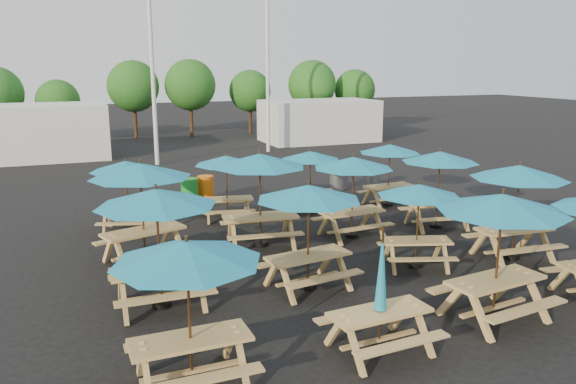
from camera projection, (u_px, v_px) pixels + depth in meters
name	position (u px, v px, depth m)	size (l,w,h in m)	color
ground	(308.00, 242.00, 15.62)	(120.00, 120.00, 0.00)	black
picnic_unit_0	(187.00, 259.00, 8.21)	(2.30, 2.30, 2.34)	#AA7E4B
picnic_unit_1	(156.00, 203.00, 10.96)	(2.41, 2.41, 2.49)	#AA7E4B
picnic_unit_2	(140.00, 175.00, 13.49)	(3.10, 3.10, 2.54)	#AA7E4B
picnic_unit_3	(126.00, 170.00, 16.18)	(2.52, 2.52, 2.13)	#AA7E4B
picnic_unit_4	(380.00, 301.00, 9.46)	(1.87, 1.66, 2.25)	#AA7E4B
picnic_unit_5	(309.00, 198.00, 11.90)	(2.60, 2.60, 2.36)	#AA7E4B
picnic_unit_6	(260.00, 165.00, 14.78)	(2.77, 2.77, 2.56)	#AA7E4B
picnic_unit_7	(226.00, 163.00, 17.48)	(2.32, 2.32, 2.07)	#AA7E4B
picnic_unit_8	(502.00, 210.00, 10.39)	(2.72, 2.72, 2.52)	#AA7E4B
picnic_unit_9	(419.00, 194.00, 13.27)	(2.55, 2.55, 2.08)	#AA7E4B
picnic_unit_10	(353.00, 167.00, 15.59)	(2.44, 2.44, 2.34)	#AA7E4B
picnic_unit_11	(310.00, 158.00, 18.45)	(2.33, 2.33, 2.06)	#AA7E4B
picnic_unit_13	(519.00, 177.00, 13.79)	(2.50, 2.50, 2.44)	#AA7E4B
picnic_unit_14	(440.00, 161.00, 16.54)	(2.60, 2.60, 2.34)	#AA7E4B
picnic_unit_15	(390.00, 152.00, 19.17)	(2.23, 2.23, 2.18)	#AA7E4B
waste_bin_0	(206.00, 189.00, 20.06)	(0.58, 0.58, 0.94)	orange
waste_bin_1	(189.00, 192.00, 19.61)	(0.58, 0.58, 0.94)	#198C2C
waste_bin_2	(337.00, 178.00, 21.90)	(0.58, 0.58, 0.94)	gray
waste_bin_3	(341.00, 177.00, 22.15)	(0.58, 0.58, 0.94)	gray
waste_bin_4	(371.00, 177.00, 22.11)	(0.58, 0.58, 0.94)	gray
mast_0	(151.00, 38.00, 26.27)	(0.20, 0.20, 12.00)	silver
mast_1	(267.00, 42.00, 30.40)	(0.20, 0.20, 12.00)	silver
event_tent_0	(26.00, 132.00, 28.78)	(8.00, 4.00, 2.80)	silver
event_tent_1	(319.00, 121.00, 35.78)	(7.00, 4.00, 2.60)	silver
tree_2	(58.00, 101.00, 34.21)	(2.59, 2.59, 3.93)	#382314
tree_3	(133.00, 86.00, 36.66)	(3.36, 3.36, 5.09)	#382314
tree_4	(190.00, 85.00, 37.53)	(3.41, 3.41, 5.17)	#382314
tree_5	(250.00, 91.00, 39.56)	(2.94, 2.94, 4.45)	#382314
tree_6	(312.00, 85.00, 39.28)	(3.38, 3.38, 5.13)	#382314
tree_7	(355.00, 90.00, 40.61)	(2.95, 2.95, 4.48)	#382314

